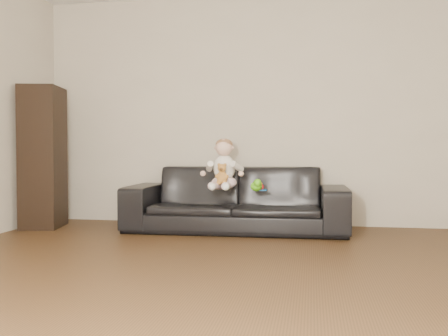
% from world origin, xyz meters
% --- Properties ---
extents(floor, '(5.50, 5.50, 0.00)m').
position_xyz_m(floor, '(0.00, 0.00, 0.00)').
color(floor, '#442C18').
rests_on(floor, ground).
extents(wall_back, '(5.00, 0.00, 5.00)m').
position_xyz_m(wall_back, '(0.00, 2.75, 1.30)').
color(wall_back, beige).
rests_on(wall_back, ground).
extents(sofa, '(2.29, 0.93, 0.67)m').
position_xyz_m(sofa, '(-0.18, 2.25, 0.33)').
color(sofa, black).
rests_on(sofa, floor).
extents(cabinet, '(0.48, 0.59, 1.53)m').
position_xyz_m(cabinet, '(-2.29, 2.11, 0.76)').
color(cabinet, black).
rests_on(cabinet, floor).
extents(shelf_item, '(0.23, 0.28, 0.28)m').
position_xyz_m(shelf_item, '(-2.27, 2.11, 1.11)').
color(shelf_item, silver).
rests_on(shelf_item, cabinet).
extents(baby, '(0.36, 0.44, 0.52)m').
position_xyz_m(baby, '(-0.29, 2.13, 0.67)').
color(baby, silver).
rests_on(baby, sofa).
extents(teddy_bear, '(0.13, 0.13, 0.20)m').
position_xyz_m(teddy_bear, '(-0.28, 1.97, 0.60)').
color(teddy_bear, '#BB7F35').
rests_on(teddy_bear, sofa).
extents(toy_green, '(0.13, 0.15, 0.10)m').
position_xyz_m(toy_green, '(0.06, 1.97, 0.49)').
color(toy_green, '#56C417').
rests_on(toy_green, sofa).
extents(toy_rattle, '(0.09, 0.09, 0.07)m').
position_xyz_m(toy_rattle, '(0.09, 2.04, 0.47)').
color(toy_rattle, red).
rests_on(toy_rattle, sofa).
extents(toy_blue_disc, '(0.09, 0.09, 0.01)m').
position_xyz_m(toy_blue_disc, '(0.11, 2.05, 0.44)').
color(toy_blue_disc, blue).
rests_on(toy_blue_disc, sofa).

